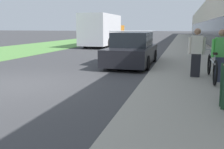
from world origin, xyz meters
TOP-DOWN VIEW (x-y plane):
  - ground_plane at (0.00, 0.00)m, footprint 220.00×220.00m
  - sidewalk_slab at (5.28, 21.00)m, footprint 3.27×70.00m
  - lawn_strip at (-7.29, 25.00)m, footprint 6.49×70.00m
  - tandem_bicycle at (5.70, 2.00)m, footprint 0.52×2.37m
  - person_rider at (5.87, 1.71)m, footprint 0.53×0.21m
  - person_bystander at (5.22, 2.32)m, footprint 0.53×0.21m
  - bike_rack_hoop at (6.26, 4.33)m, footprint 0.05×0.60m
  - cruiser_bike_nearest at (6.35, 5.17)m, footprint 0.52×1.76m
  - parked_sedan_curbside at (2.58, 5.07)m, footprint 1.94×4.53m
  - moving_truck at (-2.15, 15.49)m, footprint 2.27×7.55m

SIDE VIEW (x-z plane):
  - ground_plane at x=0.00m, z-range 0.00..0.00m
  - lawn_strip at x=-7.29m, z-range 0.00..0.03m
  - sidewalk_slab at x=5.28m, z-range 0.00..0.10m
  - tandem_bicycle at x=5.70m, z-range 0.04..0.93m
  - cruiser_bike_nearest at x=6.35m, z-range 0.02..1.00m
  - bike_rack_hoop at x=6.26m, z-range 0.20..1.04m
  - parked_sedan_curbside at x=2.58m, z-range -0.10..1.45m
  - person_rider at x=5.87m, z-range 0.11..1.65m
  - person_bystander at x=5.22m, z-range 0.11..1.68m
  - moving_truck at x=-2.15m, z-range 0.02..2.82m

